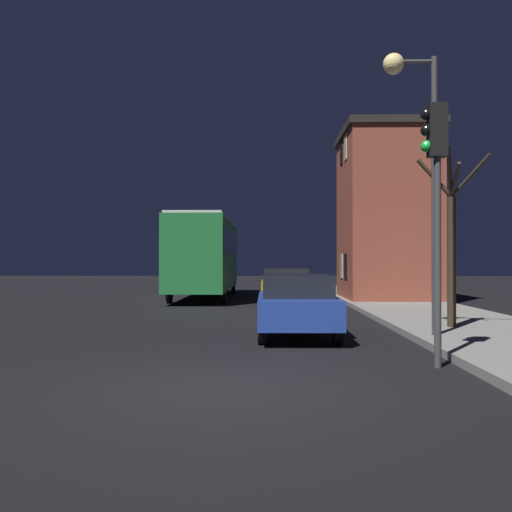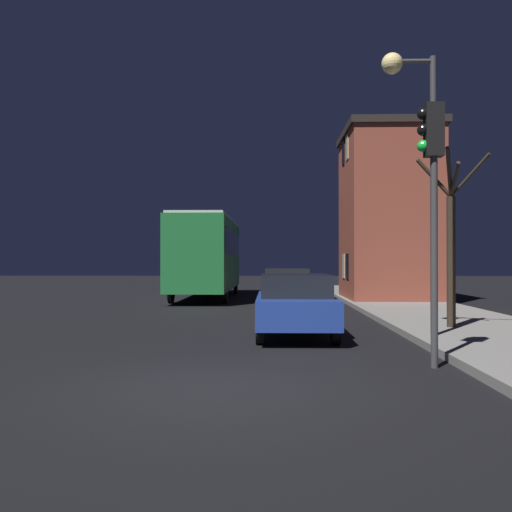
{
  "view_description": "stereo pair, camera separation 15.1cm",
  "coord_description": "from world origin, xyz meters",
  "px_view_note": "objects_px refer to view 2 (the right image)",
  "views": [
    {
      "loc": [
        0.67,
        -8.1,
        1.79
      ],
      "look_at": [
        0.38,
        8.74,
        1.94
      ],
      "focal_mm": 40.0,
      "sensor_mm": 36.0,
      "label": 1
    },
    {
      "loc": [
        0.82,
        -8.09,
        1.79
      ],
      "look_at": [
        0.38,
        8.74,
        1.94
      ],
      "focal_mm": 40.0,
      "sensor_mm": 36.0,
      "label": 2
    }
  ],
  "objects_px": {
    "car_near_lane": "(295,303)",
    "traffic_light": "(432,178)",
    "streetlamp": "(414,133)",
    "car_mid_lane": "(286,288)",
    "bus": "(207,251)",
    "bare_tree": "(451,243)"
  },
  "relations": [
    {
      "from": "streetlamp",
      "to": "car_mid_lane",
      "type": "distance_m",
      "value": 9.96
    },
    {
      "from": "bus",
      "to": "car_near_lane",
      "type": "height_order",
      "value": "bus"
    },
    {
      "from": "streetlamp",
      "to": "car_near_lane",
      "type": "xyz_separation_m",
      "value": [
        -2.59,
        0.95,
        -3.84
      ]
    },
    {
      "from": "car_near_lane",
      "to": "traffic_light",
      "type": "bearing_deg",
      "value": -61.67
    },
    {
      "from": "bare_tree",
      "to": "car_mid_lane",
      "type": "relative_size",
      "value": 1.05
    },
    {
      "from": "streetlamp",
      "to": "traffic_light",
      "type": "bearing_deg",
      "value": -98.72
    },
    {
      "from": "streetlamp",
      "to": "car_near_lane",
      "type": "height_order",
      "value": "streetlamp"
    },
    {
      "from": "streetlamp",
      "to": "bus",
      "type": "height_order",
      "value": "streetlamp"
    },
    {
      "from": "traffic_light",
      "to": "car_near_lane",
      "type": "relative_size",
      "value": 1.04
    },
    {
      "from": "traffic_light",
      "to": "car_near_lane",
      "type": "distance_m",
      "value": 5.09
    },
    {
      "from": "bus",
      "to": "car_near_lane",
      "type": "relative_size",
      "value": 2.51
    },
    {
      "from": "traffic_light",
      "to": "bus",
      "type": "height_order",
      "value": "traffic_light"
    },
    {
      "from": "traffic_light",
      "to": "car_mid_lane",
      "type": "distance_m",
      "value": 12.25
    },
    {
      "from": "streetlamp",
      "to": "traffic_light",
      "type": "relative_size",
      "value": 1.4
    },
    {
      "from": "streetlamp",
      "to": "traffic_light",
      "type": "height_order",
      "value": "streetlamp"
    },
    {
      "from": "traffic_light",
      "to": "bare_tree",
      "type": "bearing_deg",
      "value": 69.13
    },
    {
      "from": "bare_tree",
      "to": "car_near_lane",
      "type": "height_order",
      "value": "bare_tree"
    },
    {
      "from": "bus",
      "to": "car_near_lane",
      "type": "xyz_separation_m",
      "value": [
        3.64,
        -13.85,
        -1.47
      ]
    },
    {
      "from": "bus",
      "to": "car_mid_lane",
      "type": "xyz_separation_m",
      "value": [
        3.65,
        -5.98,
        -1.46
      ]
    },
    {
      "from": "streetlamp",
      "to": "bare_tree",
      "type": "relative_size",
      "value": 1.44
    },
    {
      "from": "car_mid_lane",
      "to": "traffic_light",
      "type": "bearing_deg",
      "value": -79.82
    },
    {
      "from": "bus",
      "to": "traffic_light",
      "type": "bearing_deg",
      "value": -72.03
    }
  ]
}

